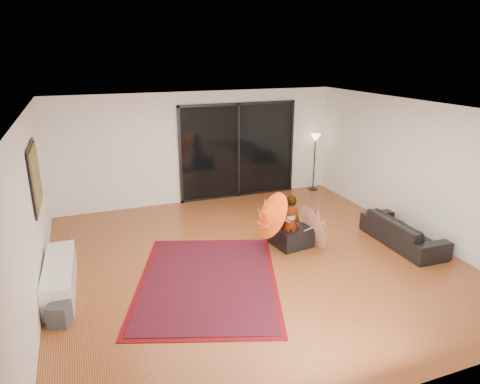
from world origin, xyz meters
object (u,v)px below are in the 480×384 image
ottoman (291,236)px  child (290,222)px  media_console (60,277)px  sofa (403,231)px

ottoman → child: (-0.09, -0.11, 0.35)m
media_console → sofa: bearing=-2.8°
ottoman → child: size_ratio=0.62×
sofa → media_console: bearing=86.8°
sofa → ottoman: 2.18m
media_console → ottoman: media_console is taller
sofa → ottoman: bearing=71.8°
media_console → child: size_ratio=1.59×
sofa → ottoman: sofa is taller
child → sofa: bearing=-177.6°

